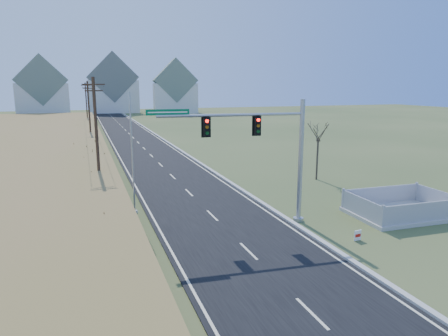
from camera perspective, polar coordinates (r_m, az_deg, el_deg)
ground at (r=22.45m, az=1.49°, el=-10.00°), size 260.00×260.00×0.00m
road at (r=70.37m, az=-13.24°, el=4.61°), size 8.00×180.00×0.06m
curb at (r=70.92m, az=-9.90°, el=4.85°), size 0.30×180.00×0.18m
utility_pole_near at (r=34.68m, az=-17.78°, el=5.14°), size 1.80×0.26×9.00m
utility_pole_mid at (r=64.59m, az=-18.72°, el=7.85°), size 1.80×0.26×9.00m
utility_pole_far at (r=94.55m, az=-19.07°, el=8.84°), size 1.80×0.26×9.00m
condo_nnw at (r=127.92m, az=-24.56°, el=10.02°), size 14.93×11.17×17.03m
condo_n at (r=131.82m, az=-15.61°, el=10.94°), size 15.27×10.20×18.54m
condo_ne at (r=126.51m, az=-7.02°, el=10.91°), size 14.12×10.51×16.52m
traffic_signal_mast at (r=23.76m, az=6.82°, el=2.63°), size 9.43×1.18×7.53m
fence_enclosure at (r=28.52m, az=23.88°, el=-5.67°), size 6.48×4.56×1.44m
open_sign at (r=23.18m, az=18.55°, el=-9.11°), size 0.47×0.11×0.58m
flagpole at (r=26.61m, az=-12.90°, el=0.26°), size 0.36×0.36×7.93m
bare_tree at (r=36.28m, az=13.36°, el=5.22°), size 2.07×2.07×5.48m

